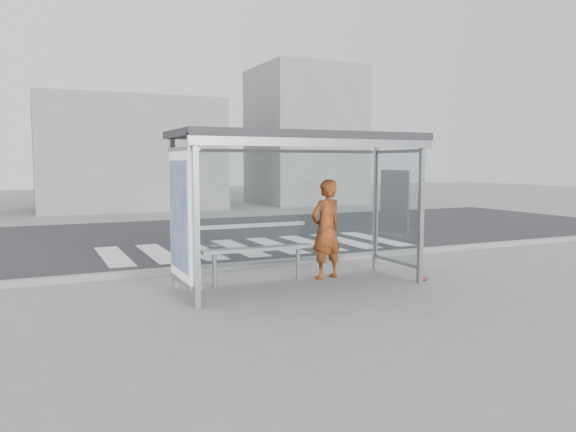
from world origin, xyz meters
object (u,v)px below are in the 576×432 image
at_px(person, 326,229).
at_px(bench, 257,249).
at_px(bus_shelter, 278,170).
at_px(soda_can, 424,279).

xyz_separation_m(person, bench, (-1.30, 0.13, -0.29)).
distance_m(bus_shelter, bench, 1.45).
distance_m(person, soda_can, 1.96).
height_order(person, bench, person).
xyz_separation_m(person, soda_can, (1.49, -0.92, -0.87)).
xyz_separation_m(bench, soda_can, (2.79, -1.06, -0.57)).
bearing_deg(bus_shelter, person, 15.57).
xyz_separation_m(bus_shelter, soda_can, (2.57, -0.62, -1.95)).
bearing_deg(bus_shelter, soda_can, -13.61).
distance_m(bench, soda_can, 3.04).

